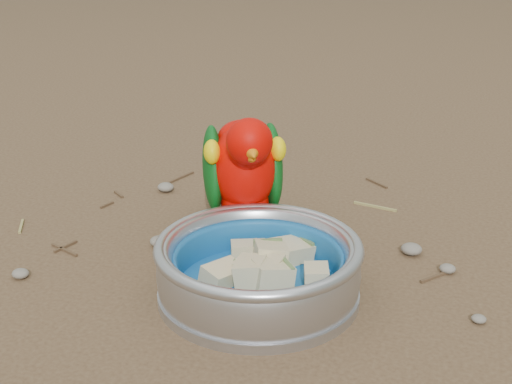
% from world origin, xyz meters
% --- Properties ---
extents(ground, '(60.00, 60.00, 0.00)m').
position_xyz_m(ground, '(0.00, 0.00, 0.00)').
color(ground, brown).
extents(food_bowl, '(0.20, 0.20, 0.02)m').
position_xyz_m(food_bowl, '(-0.00, 0.06, 0.01)').
color(food_bowl, '#B2B2BA').
rests_on(food_bowl, ground).
extents(bowl_wall, '(0.20, 0.20, 0.04)m').
position_xyz_m(bowl_wall, '(-0.00, 0.06, 0.04)').
color(bowl_wall, '#B2B2BA').
rests_on(bowl_wall, food_bowl).
extents(fruit_wedges, '(0.12, 0.12, 0.03)m').
position_xyz_m(fruit_wedges, '(-0.00, 0.06, 0.03)').
color(fruit_wedges, '#CAB788').
rests_on(fruit_wedges, food_bowl).
extents(lory_parrot, '(0.16, 0.21, 0.16)m').
position_xyz_m(lory_parrot, '(-0.06, 0.18, 0.08)').
color(lory_parrot, '#C50600').
rests_on(lory_parrot, ground).
extents(ground_debris, '(0.90, 0.80, 0.01)m').
position_xyz_m(ground_debris, '(-0.01, 0.06, 0.00)').
color(ground_debris, olive).
rests_on(ground_debris, ground).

